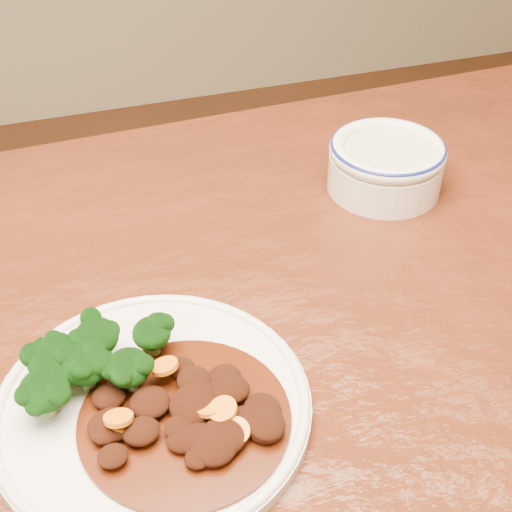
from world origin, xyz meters
name	(u,v)px	position (x,y,z in m)	size (l,w,h in m)	color
dining_table	(150,433)	(0.00, 0.00, 0.67)	(1.53, 0.95, 0.75)	#4E1D0D
dinner_plate	(153,405)	(0.00, -0.04, 0.76)	(0.27, 0.27, 0.02)	white
broccoli_florets	(85,360)	(-0.04, 0.00, 0.79)	(0.13, 0.09, 0.05)	olive
mince_stew	(193,418)	(0.03, -0.07, 0.77)	(0.18, 0.18, 0.03)	#401A06
dip_bowl	(386,163)	(0.34, 0.21, 0.79)	(0.14, 0.14, 0.06)	white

